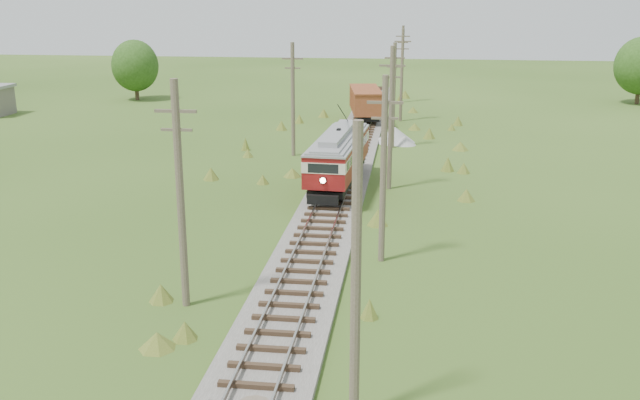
# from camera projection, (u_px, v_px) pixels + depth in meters

# --- Properties ---
(railbed_main) EXTENTS (3.60, 96.00, 0.57)m
(railbed_main) POSITION_uv_depth(u_px,v_px,m) (344.00, 173.00, 48.88)
(railbed_main) COLOR #605B54
(railbed_main) RESTS_ON ground
(streetcar) EXTENTS (3.16, 11.00, 4.98)m
(streetcar) POSITION_uv_depth(u_px,v_px,m) (339.00, 153.00, 44.77)
(streetcar) COLOR black
(streetcar) RESTS_ON ground
(gondola) EXTENTS (3.84, 8.54, 2.74)m
(gondola) POSITION_uv_depth(u_px,v_px,m) (366.00, 102.00, 69.06)
(gondola) COLOR black
(gondola) RESTS_ON ground
(gravel_pile) EXTENTS (3.55, 3.77, 1.29)m
(gravel_pile) POSITION_uv_depth(u_px,v_px,m) (396.00, 135.00, 59.92)
(gravel_pile) COLOR gray
(gravel_pile) RESTS_ON ground
(utility_pole_r_1) EXTENTS (0.30, 0.30, 8.80)m
(utility_pole_r_1) POSITION_uv_depth(u_px,v_px,m) (356.00, 278.00, 19.69)
(utility_pole_r_1) COLOR brown
(utility_pole_r_1) RESTS_ON ground
(utility_pole_r_2) EXTENTS (1.60, 0.30, 8.60)m
(utility_pole_r_2) POSITION_uv_depth(u_px,v_px,m) (383.00, 168.00, 32.06)
(utility_pole_r_2) COLOR brown
(utility_pole_r_2) RESTS_ON ground
(utility_pole_r_3) EXTENTS (1.60, 0.30, 9.00)m
(utility_pole_r_3) POSITION_uv_depth(u_px,v_px,m) (391.00, 117.00, 44.41)
(utility_pole_r_3) COLOR brown
(utility_pole_r_3) RESTS_ON ground
(utility_pole_r_4) EXTENTS (1.60, 0.30, 8.40)m
(utility_pole_r_4) POSITION_uv_depth(u_px,v_px,m) (394.00, 94.00, 56.91)
(utility_pole_r_4) COLOR brown
(utility_pole_r_4) RESTS_ON ground
(utility_pole_r_5) EXTENTS (1.60, 0.30, 8.90)m
(utility_pole_r_5) POSITION_uv_depth(u_px,v_px,m) (402.00, 74.00, 69.18)
(utility_pole_r_5) COLOR brown
(utility_pole_r_5) RESTS_ON ground
(utility_pole_r_6) EXTENTS (1.60, 0.30, 8.70)m
(utility_pole_r_6) POSITION_uv_depth(u_px,v_px,m) (402.00, 63.00, 81.63)
(utility_pole_r_6) COLOR brown
(utility_pole_r_6) RESTS_ON ground
(utility_pole_l_a) EXTENTS (1.60, 0.30, 9.00)m
(utility_pole_l_a) POSITION_uv_depth(u_px,v_px,m) (180.00, 194.00, 27.21)
(utility_pole_l_a) COLOR brown
(utility_pole_l_a) RESTS_ON ground
(utility_pole_l_b) EXTENTS (1.60, 0.30, 8.60)m
(utility_pole_l_b) POSITION_uv_depth(u_px,v_px,m) (293.00, 98.00, 53.99)
(utility_pole_l_b) COLOR brown
(utility_pole_l_b) RESTS_ON ground
(tree_mid_a) EXTENTS (5.46, 5.46, 7.03)m
(tree_mid_a) POSITION_uv_depth(u_px,v_px,m) (135.00, 66.00, 83.69)
(tree_mid_a) COLOR #38281C
(tree_mid_a) RESTS_ON ground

